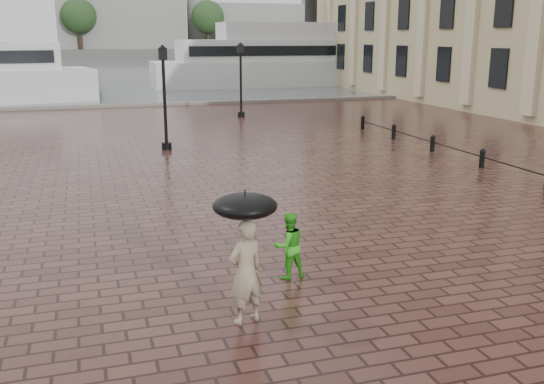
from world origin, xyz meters
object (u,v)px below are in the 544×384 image
(adult_pedestrian, at_px, (246,272))
(child_pedestrian, at_px, (289,246))
(street_lamps, at_px, (58,93))
(ferry_far, at_px, (282,60))

(adult_pedestrian, distance_m, child_pedestrian, 2.18)
(street_lamps, bearing_deg, adult_pedestrian, -80.31)
(street_lamps, height_order, ferry_far, ferry_far)
(adult_pedestrian, bearing_deg, ferry_far, -128.60)
(street_lamps, xyz_separation_m, adult_pedestrian, (3.56, -20.84, -1.39))
(adult_pedestrian, relative_size, ferry_far, 0.07)
(child_pedestrian, xyz_separation_m, ferry_far, (15.81, 48.81, 1.87))
(street_lamps, distance_m, child_pedestrian, 19.85)
(street_lamps, xyz_separation_m, child_pedestrian, (4.92, -19.16, -1.62))
(adult_pedestrian, bearing_deg, street_lamps, -100.13)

